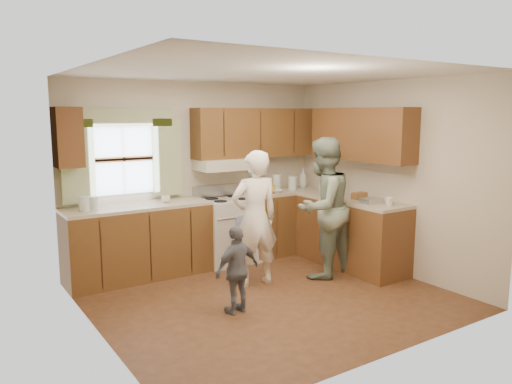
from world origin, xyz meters
TOP-DOWN VIEW (x-y plane):
  - room at (0.00, 0.00)m, footprint 3.80×3.80m
  - kitchen_fixtures at (0.61, 1.08)m, footprint 3.80×2.25m
  - stove at (0.30, 1.44)m, footprint 0.76×0.67m
  - woman_left at (0.10, 0.43)m, footprint 0.65×0.48m
  - woman_right at (1.00, 0.23)m, footprint 1.01×0.87m
  - child at (-0.53, -0.21)m, footprint 0.57×0.31m

SIDE VIEW (x-z plane):
  - child at x=-0.53m, z-range 0.00..0.93m
  - stove at x=0.30m, z-range -0.07..1.00m
  - woman_left at x=0.10m, z-range 0.00..1.65m
  - kitchen_fixtures at x=0.61m, z-range -0.24..1.91m
  - woman_right at x=1.00m, z-range 0.00..1.78m
  - room at x=0.00m, z-range -0.65..3.15m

